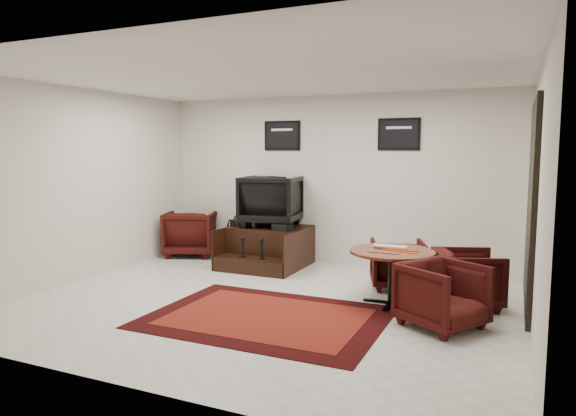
% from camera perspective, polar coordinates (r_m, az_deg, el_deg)
% --- Properties ---
extents(ground, '(6.00, 6.00, 0.00)m').
position_cam_1_polar(ground, '(6.53, -2.57, -10.51)').
color(ground, beige).
rests_on(ground, ground).
extents(room_shell, '(6.02, 5.02, 2.81)m').
position_cam_1_polar(room_shell, '(6.18, 1.26, 5.36)').
color(room_shell, beige).
rests_on(room_shell, ground).
extents(area_rug, '(2.64, 1.98, 0.01)m').
position_cam_1_polar(area_rug, '(5.99, -2.36, -12.00)').
color(area_rug, black).
rests_on(area_rug, ground).
extents(shine_podium, '(1.25, 1.29, 0.64)m').
position_cam_1_polar(shine_podium, '(8.51, -2.24, -4.43)').
color(shine_podium, black).
rests_on(shine_podium, ground).
extents(shine_chair, '(1.03, 0.98, 0.94)m').
position_cam_1_polar(shine_chair, '(8.52, -1.86, 1.13)').
color(shine_chair, black).
rests_on(shine_chair, shine_podium).
extents(shoes_pair, '(0.31, 0.35, 0.11)m').
position_cam_1_polar(shoes_pair, '(8.62, -5.24, -1.60)').
color(shoes_pair, black).
rests_on(shoes_pair, shine_podium).
extents(polish_kit, '(0.32, 0.25, 0.10)m').
position_cam_1_polar(polish_kit, '(8.06, -0.62, -2.18)').
color(polish_kit, black).
rests_on(polish_kit, shine_podium).
extents(umbrella_black, '(0.29, 0.11, 0.79)m').
position_cam_1_polar(umbrella_black, '(8.69, -7.19, -3.60)').
color(umbrella_black, black).
rests_on(umbrella_black, ground).
extents(umbrella_hooked, '(0.31, 0.12, 0.83)m').
position_cam_1_polar(umbrella_hooked, '(8.87, -6.57, -3.25)').
color(umbrella_hooked, black).
rests_on(umbrella_hooked, ground).
extents(armchair_side, '(1.11, 1.07, 0.89)m').
position_cam_1_polar(armchair_side, '(9.47, -10.72, -2.51)').
color(armchair_side, black).
rests_on(armchair_side, ground).
extents(meeting_table, '(1.04, 1.04, 0.68)m').
position_cam_1_polar(meeting_table, '(6.46, 11.49, -5.37)').
color(meeting_table, '#47150A').
rests_on(meeting_table, ground).
extents(table_chair_back, '(0.89, 0.86, 0.73)m').
position_cam_1_polar(table_chair_back, '(7.31, 12.08, -5.83)').
color(table_chair_back, black).
rests_on(table_chair_back, ground).
extents(table_chair_window, '(0.90, 0.93, 0.76)m').
position_cam_1_polar(table_chair_window, '(6.69, 19.36, -7.07)').
color(table_chair_window, black).
rests_on(table_chair_window, ground).
extents(table_chair_corner, '(1.00, 1.02, 0.78)m').
position_cam_1_polar(table_chair_corner, '(5.81, 16.80, -8.94)').
color(table_chair_corner, black).
rests_on(table_chair_corner, ground).
extents(paper_roll, '(0.42, 0.06, 0.05)m').
position_cam_1_polar(paper_roll, '(6.54, 11.30, -4.25)').
color(paper_roll, silver).
rests_on(paper_roll, meeting_table).
extents(table_clutter, '(0.57, 0.31, 0.01)m').
position_cam_1_polar(table_clutter, '(6.39, 11.96, -4.69)').
color(table_clutter, '#ED4D0D').
rests_on(table_clutter, meeting_table).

